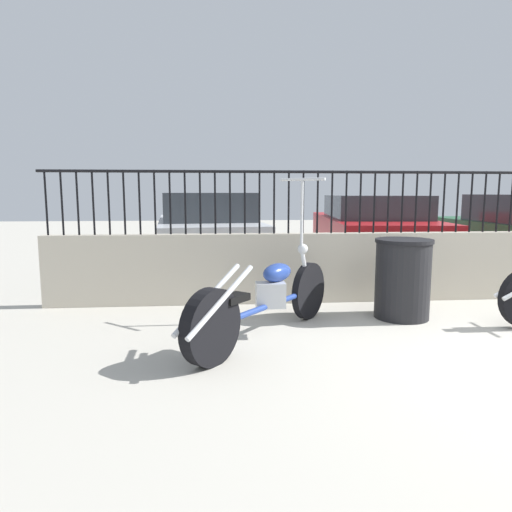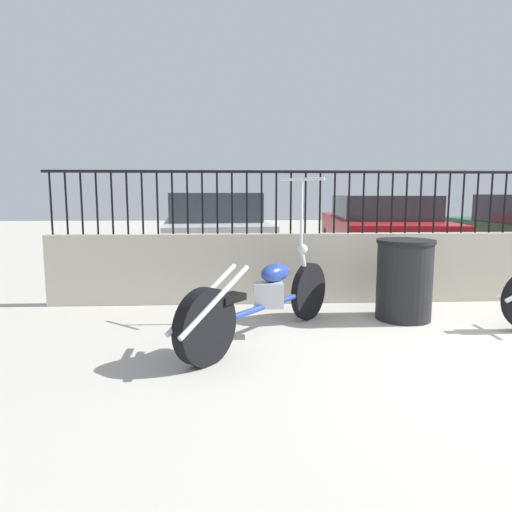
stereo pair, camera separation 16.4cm
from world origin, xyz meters
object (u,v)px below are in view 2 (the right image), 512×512
trash_bin (404,279)px  car_red (378,230)px  car_silver (213,230)px  motorcycle_blue (257,301)px

trash_bin → car_red: bearing=76.6°
car_red → car_silver: bearing=93.9°
motorcycle_blue → trash_bin: bearing=-28.1°
trash_bin → car_red: 3.67m
motorcycle_blue → car_silver: bearing=46.9°
motorcycle_blue → trash_bin: motorcycle_blue is taller
motorcycle_blue → car_red: size_ratio=0.41×
motorcycle_blue → trash_bin: (1.65, 0.69, 0.06)m
motorcycle_blue → trash_bin: size_ratio=2.16×
trash_bin → car_red: car_red is taller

